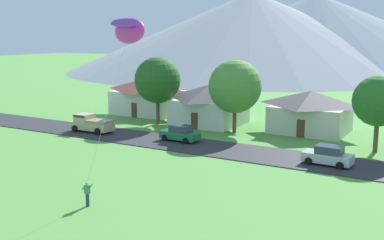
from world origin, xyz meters
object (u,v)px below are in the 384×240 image
(house_rightmost, at_px, (209,104))
(parked_car_green_west_end, at_px, (180,133))
(house_left_center, at_px, (311,111))
(kite_flyer_with_kite, at_px, (128,33))
(house_right_center, at_px, (148,95))
(parked_car_silver_mid_east, at_px, (328,156))
(tree_center, at_px, (158,80))
(tree_near_left, at_px, (378,101))
(pickup_truck_sand_west_side, at_px, (91,123))
(tree_left_of_center, at_px, (235,86))

(house_rightmost, bearing_deg, parked_car_green_west_end, -79.30)
(house_left_center, relative_size, kite_flyer_with_kite, 0.72)
(house_left_center, bearing_deg, kite_flyer_with_kite, -100.52)
(house_right_center, relative_size, parked_car_silver_mid_east, 2.32)
(house_left_center, distance_m, tree_center, 18.92)
(house_left_center, height_order, parked_car_green_west_end, house_left_center)
(kite_flyer_with_kite, bearing_deg, parked_car_silver_mid_east, 53.03)
(tree_near_left, height_order, pickup_truck_sand_west_side, tree_near_left)
(house_rightmost, relative_size, parked_car_green_west_end, 1.97)
(pickup_truck_sand_west_side, bearing_deg, parked_car_green_west_end, 5.90)
(house_left_center, xyz_separation_m, parked_car_silver_mid_east, (5.47, -13.22, -1.63))
(pickup_truck_sand_west_side, bearing_deg, house_left_center, 30.55)
(tree_near_left, height_order, parked_car_silver_mid_east, tree_near_left)
(parked_car_silver_mid_east, xyz_separation_m, pickup_truck_sand_west_side, (-27.37, 0.29, 0.19))
(house_right_center, bearing_deg, parked_car_green_west_end, -43.50)
(pickup_truck_sand_west_side, bearing_deg, kite_flyer_with_kite, -40.25)
(pickup_truck_sand_west_side, bearing_deg, house_right_center, 97.02)
(parked_car_silver_mid_east, bearing_deg, house_left_center, 112.46)
(tree_near_left, distance_m, kite_flyer_with_kite, 25.67)
(house_left_center, distance_m, parked_car_silver_mid_east, 14.40)
(house_rightmost, relative_size, pickup_truck_sand_west_side, 1.61)
(tree_center, bearing_deg, parked_car_silver_mid_east, -19.57)
(tree_center, xyz_separation_m, parked_car_green_west_end, (7.55, -6.88, -4.70))
(tree_center, bearing_deg, house_rightmost, 29.75)
(house_rightmost, relative_size, kite_flyer_with_kite, 0.68)
(house_left_center, bearing_deg, parked_car_silver_mid_east, -67.54)
(house_left_center, height_order, pickup_truck_sand_west_side, house_left_center)
(tree_left_of_center, bearing_deg, parked_car_silver_mid_east, -33.03)
(house_rightmost, bearing_deg, parked_car_silver_mid_east, -32.96)
(tree_left_of_center, relative_size, kite_flyer_with_kite, 0.68)
(tree_near_left, height_order, kite_flyer_with_kite, kite_flyer_with_kite)
(house_right_center, bearing_deg, house_rightmost, -11.79)
(house_right_center, distance_m, parked_car_green_west_end, 18.16)
(tree_left_of_center, bearing_deg, house_left_center, 33.46)
(house_right_center, distance_m, tree_center, 8.37)
(tree_near_left, xyz_separation_m, pickup_truck_sand_west_side, (-30.12, -6.79, -3.91))
(house_right_center, bearing_deg, parked_car_silver_mid_east, -25.59)
(tree_center, bearing_deg, house_right_center, 135.00)
(kite_flyer_with_kite, bearing_deg, tree_center, 120.16)
(house_rightmost, distance_m, parked_car_silver_mid_east, 21.35)
(house_rightmost, relative_size, tree_left_of_center, 1.00)
(house_right_center, distance_m, parked_car_silver_mid_east, 32.26)
(tree_center, distance_m, pickup_truck_sand_west_side, 10.02)
(tree_center, height_order, parked_car_green_west_end, tree_center)
(tree_near_left, bearing_deg, tree_left_of_center, 175.35)
(tree_center, height_order, parked_car_silver_mid_east, tree_center)
(house_rightmost, relative_size, parked_car_silver_mid_east, 1.97)
(house_left_center, bearing_deg, tree_center, -164.88)
(house_right_center, xyz_separation_m, parked_car_silver_mid_east, (29.05, -13.91, -1.81))
(house_rightmost, bearing_deg, kite_flyer_with_kite, -73.98)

